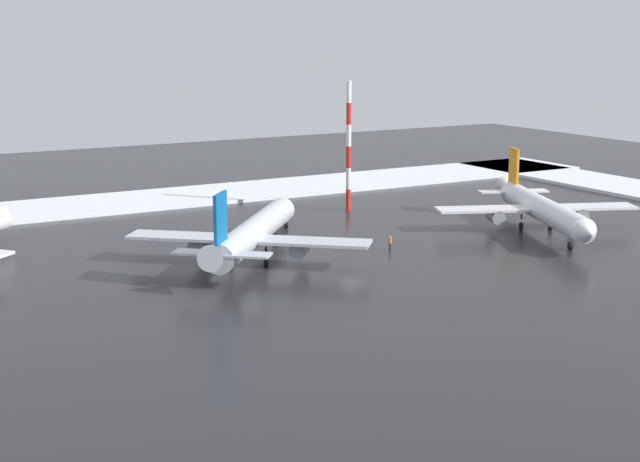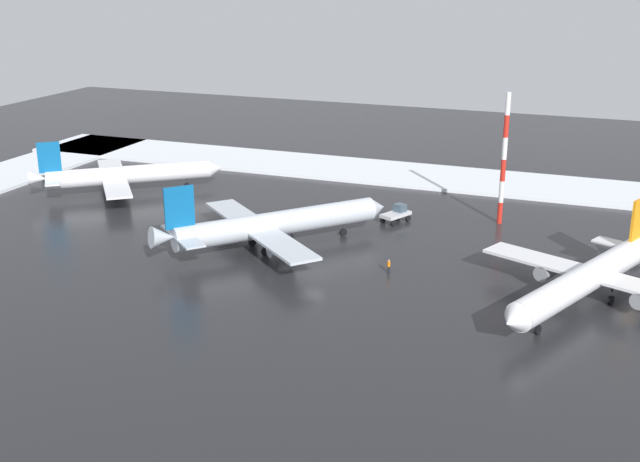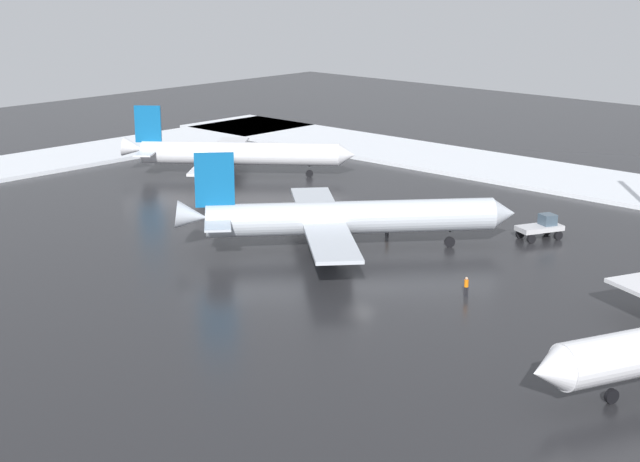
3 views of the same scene
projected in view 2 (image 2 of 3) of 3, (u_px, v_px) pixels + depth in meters
ground_plane at (313, 276)px, 94.89m from camera, size 240.00×240.00×0.00m
snow_bank_far at (418, 176)px, 139.08m from camera, size 152.00×16.00×0.54m
airplane_parked_portside at (272, 224)px, 103.27m from camera, size 25.28×27.13×9.87m
airplane_distant_tail at (125, 175)px, 128.47m from camera, size 25.54×23.06×9.10m
airplane_foreground_jet at (588, 277)px, 86.05m from camera, size 25.91×30.57×9.54m
pushback_tug at (397, 213)px, 114.61m from camera, size 3.91×5.10×2.50m
ground_crew_by_nose_gear at (389, 266)px, 95.56m from camera, size 0.36×0.36×1.71m
ground_crew_beside_wing at (292, 225)px, 110.41m from camera, size 0.36×0.36×1.71m
antenna_mast at (504, 159)px, 111.47m from camera, size 0.70×0.70×18.65m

